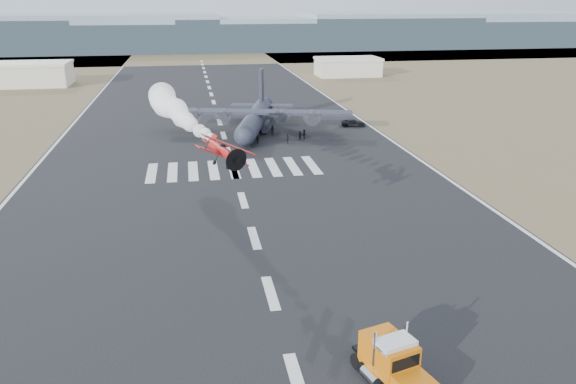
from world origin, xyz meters
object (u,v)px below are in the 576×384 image
object	(u,v)px
hangar_right	(348,67)
crew_a	(288,139)
crew_d	(207,138)
crew_g	(258,139)
aerobatic_biplane	(223,151)
crew_e	(210,134)
semi_truck	(393,363)
crew_c	(258,138)
hangar_left	(26,74)
crew_f	(304,134)
crew_b	(272,130)
transport_aircraft	(255,117)
crew_h	(300,136)
support_vehicle	(353,123)

from	to	relation	value
hangar_right	crew_a	distance (m)	93.12
crew_d	crew_g	xyz separation A→B (m)	(8.87, -2.25, 0.06)
aerobatic_biplane	crew_a	distance (m)	45.60
crew_d	crew_e	bearing A→B (deg)	10.53
hangar_right	semi_truck	size ratio (longest dim) A/B	2.56
aerobatic_biplane	crew_d	world-z (taller)	aerobatic_biplane
hangar_right	crew_c	distance (m)	94.09
hangar_left	aerobatic_biplane	xyz separation A→B (m)	(48.92, -123.55, 6.99)
semi_truck	crew_f	bearing A→B (deg)	67.26
crew_a	crew_g	xyz separation A→B (m)	(-5.08, 0.90, 0.01)
hangar_right	crew_b	distance (m)	87.52
hangar_left	transport_aircraft	xyz separation A→B (m)	(58.30, -70.67, -0.67)
crew_d	aerobatic_biplane	bearing A→B (deg)	-157.20
crew_g	crew_f	bearing A→B (deg)	-77.24
semi_truck	crew_e	bearing A→B (deg)	80.96
semi_truck	crew_c	xyz separation A→B (m)	(-0.56, 66.62, -0.79)
hangar_right	transport_aircraft	size ratio (longest dim) A/B	0.56
transport_aircraft	crew_b	bearing A→B (deg)	-38.52
crew_e	crew_h	size ratio (longest dim) A/B	0.94
transport_aircraft	crew_a	bearing A→B (deg)	-52.71
aerobatic_biplane	crew_g	world-z (taller)	aerobatic_biplane
crew_e	crew_a	bearing A→B (deg)	107.41
hangar_left	crew_b	xyz separation A→B (m)	(61.03, -74.30, -2.47)
crew_c	transport_aircraft	bearing A→B (deg)	61.75
crew_f	transport_aircraft	bearing A→B (deg)	-115.84
crew_c	crew_e	distance (m)	9.63
crew_d	crew_h	bearing A→B (deg)	-72.81
support_vehicle	crew_b	size ratio (longest dim) A/B	2.57
semi_truck	crew_b	world-z (taller)	semi_truck
crew_c	crew_f	bearing A→B (deg)	-11.60
hangar_left	transport_aircraft	world-z (taller)	transport_aircraft
transport_aircraft	crew_b	xyz separation A→B (m)	(2.73, -3.63, -1.80)
crew_b	crew_c	bearing A→B (deg)	106.11
hangar_right	semi_truck	bearing A→B (deg)	-104.75
hangar_left	aerobatic_biplane	distance (m)	133.06
aerobatic_biplane	crew_g	xyz separation A→B (m)	(8.70, 43.31, -9.55)
support_vehicle	crew_c	distance (m)	23.01
semi_truck	aerobatic_biplane	size ratio (longest dim) A/B	1.40
hangar_right	crew_g	xyz separation A→B (m)	(-40.38, -85.23, -2.16)
hangar_left	crew_b	size ratio (longest dim) A/B	13.01
crew_f	hangar_right	bearing A→B (deg)	176.08
hangar_left	crew_e	size ratio (longest dim) A/B	14.99
crew_b	crew_h	xyz separation A→B (m)	(4.24, -5.25, -0.08)
semi_truck	crew_d	xyz separation A→B (m)	(-9.36, 68.57, -0.94)
semi_truck	crew_a	xyz separation A→B (m)	(4.58, 65.42, -0.88)
crew_b	crew_g	bearing A→B (deg)	107.85
hangar_left	crew_a	xyz separation A→B (m)	(62.69, -81.14, -2.56)
crew_c	crew_a	bearing A→B (deg)	-36.81
crew_g	crew_c	bearing A→B (deg)	10.19
crew_b	support_vehicle	bearing A→B (deg)	-116.71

